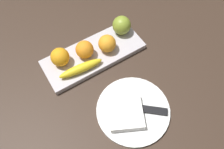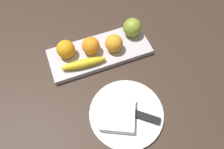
% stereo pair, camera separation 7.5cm
% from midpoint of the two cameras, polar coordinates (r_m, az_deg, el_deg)
% --- Properties ---
extents(ground_plane, '(2.40, 2.40, 0.00)m').
position_cam_midpoint_polar(ground_plane, '(0.87, -7.44, 3.57)').
color(ground_plane, '#36271E').
extents(fruit_tray, '(0.39, 0.15, 0.02)m').
position_cam_midpoint_polar(fruit_tray, '(0.87, -7.19, 4.92)').
color(fruit_tray, '#BBB6BE').
rests_on(fruit_tray, ground_plane).
extents(apple, '(0.07, 0.07, 0.07)m').
position_cam_midpoint_polar(apple, '(0.90, 0.06, 12.35)').
color(apple, olive).
rests_on(apple, fruit_tray).
extents(banana, '(0.17, 0.05, 0.03)m').
position_cam_midpoint_polar(banana, '(0.81, -10.60, 1.35)').
color(banana, yellow).
rests_on(banana, fruit_tray).
extents(orange_near_apple, '(0.07, 0.07, 0.07)m').
position_cam_midpoint_polar(orange_near_apple, '(0.84, -15.71, 4.14)').
color(orange_near_apple, orange).
rests_on(orange_near_apple, fruit_tray).
extents(orange_near_banana, '(0.07, 0.07, 0.07)m').
position_cam_midpoint_polar(orange_near_banana, '(0.84, -3.87, 7.83)').
color(orange_near_banana, orange).
rests_on(orange_near_banana, fruit_tray).
extents(orange_center, '(0.07, 0.07, 0.07)m').
position_cam_midpoint_polar(orange_center, '(0.84, -9.60, 6.14)').
color(orange_center, orange).
rests_on(orange_center, fruit_tray).
extents(dinner_plate, '(0.25, 0.25, 0.01)m').
position_cam_midpoint_polar(dinner_plate, '(0.76, 2.62, -9.40)').
color(dinner_plate, white).
rests_on(dinner_plate, ground_plane).
extents(folded_napkin, '(0.15, 0.15, 0.03)m').
position_cam_midpoint_polar(folded_napkin, '(0.74, 0.63, -10.06)').
color(folded_napkin, white).
rests_on(folded_napkin, dinner_plate).
extents(knife, '(0.15, 0.13, 0.01)m').
position_cam_midpoint_polar(knife, '(0.76, 6.72, -9.27)').
color(knife, silver).
rests_on(knife, dinner_plate).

